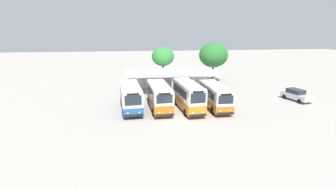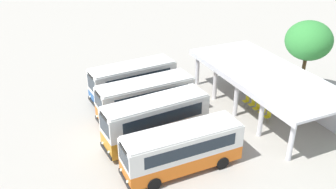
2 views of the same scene
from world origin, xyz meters
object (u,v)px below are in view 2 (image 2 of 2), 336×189
(city_bus_second_in_row, at_px, (146,98))
(waiting_chair_middle_seat, at_px, (257,108))
(city_bus_nearest_orange, at_px, (133,80))
(city_bus_middle_cream, at_px, (156,120))
(waiting_chair_fourth_seat, at_px, (262,112))
(city_bus_fourth_amber, at_px, (182,148))
(waiting_chair_end_by_column, at_px, (246,100))
(waiting_chair_fifth_seat, at_px, (268,116))
(waiting_chair_second_from_end, at_px, (252,104))

(city_bus_second_in_row, xyz_separation_m, waiting_chair_middle_seat, (3.13, 8.53, -1.26))
(city_bus_nearest_orange, distance_m, city_bus_middle_cream, 7.16)
(city_bus_middle_cream, distance_m, waiting_chair_fourth_seat, 9.28)
(city_bus_fourth_amber, height_order, waiting_chair_middle_seat, city_bus_fourth_amber)
(city_bus_nearest_orange, bearing_deg, waiting_chair_end_by_column, 57.79)
(waiting_chair_end_by_column, distance_m, waiting_chair_fourth_seat, 2.15)
(city_bus_second_in_row, relative_size, city_bus_fourth_amber, 1.00)
(city_bus_second_in_row, bearing_deg, waiting_chair_fifth_seat, 61.85)
(waiting_chair_middle_seat, bearing_deg, city_bus_nearest_orange, -128.66)
(city_bus_second_in_row, distance_m, waiting_chair_end_by_column, 8.77)
(city_bus_second_in_row, relative_size, waiting_chair_fifth_seat, 9.19)
(waiting_chair_second_from_end, relative_size, waiting_chair_middle_seat, 1.00)
(city_bus_nearest_orange, xyz_separation_m, waiting_chair_fourth_seat, (7.40, 8.38, -1.26))
(city_bus_nearest_orange, xyz_separation_m, waiting_chair_end_by_column, (5.25, 8.33, -1.26))
(waiting_chair_fifth_seat, bearing_deg, waiting_chair_second_from_end, 178.04)
(city_bus_middle_cream, bearing_deg, waiting_chair_middle_seat, 92.69)
(waiting_chair_end_by_column, bearing_deg, waiting_chair_middle_seat, 0.76)
(city_bus_middle_cream, bearing_deg, waiting_chair_second_from_end, 97.09)
(waiting_chair_end_by_column, relative_size, waiting_chair_second_from_end, 1.00)
(waiting_chair_middle_seat, distance_m, waiting_chair_fifth_seat, 1.43)
(waiting_chair_end_by_column, height_order, waiting_chair_fifth_seat, same)
(waiting_chair_middle_seat, distance_m, waiting_chair_fourth_seat, 0.72)
(waiting_chair_middle_seat, bearing_deg, waiting_chair_second_from_end, 174.68)
(city_bus_fourth_amber, bearing_deg, city_bus_middle_cream, -174.88)
(city_bus_middle_cream, distance_m, waiting_chair_fifth_seat, 9.30)
(city_bus_second_in_row, height_order, waiting_chair_fourth_seat, city_bus_second_in_row)
(city_bus_fourth_amber, bearing_deg, waiting_chair_fifth_seat, 106.13)
(city_bus_middle_cream, height_order, city_bus_fourth_amber, city_bus_middle_cream)
(city_bus_nearest_orange, distance_m, waiting_chair_middle_seat, 10.77)
(waiting_chair_end_by_column, height_order, waiting_chair_second_from_end, same)
(city_bus_second_in_row, xyz_separation_m, waiting_chair_end_by_column, (1.69, 8.51, -1.26))
(waiting_chair_fourth_seat, bearing_deg, city_bus_second_in_row, -114.19)
(waiting_chair_second_from_end, xyz_separation_m, waiting_chair_fifth_seat, (2.15, -0.07, 0.00))
(waiting_chair_second_from_end, bearing_deg, city_bus_fourth_amber, -62.15)
(waiting_chair_second_from_end, bearing_deg, waiting_chair_end_by_column, -173.18)
(city_bus_fourth_amber, relative_size, waiting_chair_middle_seat, 9.17)
(city_bus_fourth_amber, xyz_separation_m, waiting_chair_fifth_seat, (-2.55, 8.83, -1.15))
(waiting_chair_fifth_seat, bearing_deg, city_bus_middle_cream, -96.26)
(city_bus_middle_cream, bearing_deg, waiting_chair_end_by_column, 101.53)
(waiting_chair_second_from_end, relative_size, waiting_chair_fifth_seat, 1.00)
(city_bus_nearest_orange, relative_size, city_bus_middle_cream, 0.99)
(waiting_chair_second_from_end, xyz_separation_m, waiting_chair_fourth_seat, (1.43, -0.04, 0.00))
(city_bus_nearest_orange, bearing_deg, city_bus_middle_cream, -6.40)
(city_bus_second_in_row, distance_m, waiting_chair_second_from_end, 9.02)
(waiting_chair_middle_seat, bearing_deg, waiting_chair_fourth_seat, 1.93)
(city_bus_nearest_orange, height_order, city_bus_middle_cream, city_bus_middle_cream)
(city_bus_middle_cream, bearing_deg, waiting_chair_fifth_seat, 83.74)
(city_bus_second_in_row, bearing_deg, city_bus_middle_cream, -9.90)
(city_bus_fourth_amber, relative_size, waiting_chair_fourth_seat, 9.17)
(city_bus_second_in_row, height_order, city_bus_middle_cream, city_bus_middle_cream)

